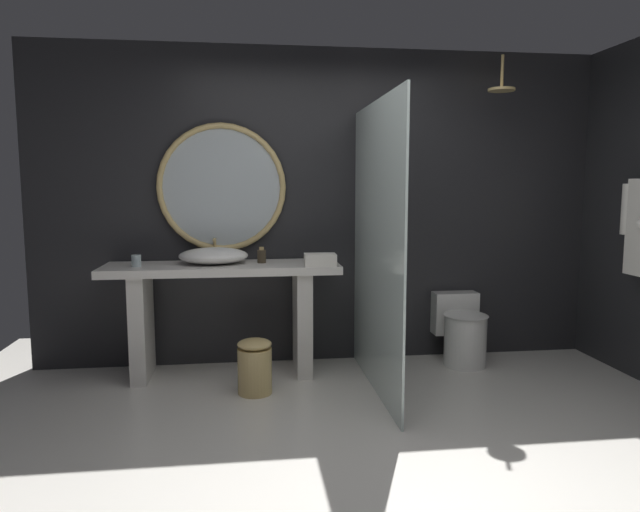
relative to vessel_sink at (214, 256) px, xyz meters
The scene contains 12 objects.
ground_plane 2.07m from the vessel_sink, 59.98° to the right, with size 5.76×5.76×0.00m, color silver.
back_wall_panel 1.04m from the vessel_sink, 18.25° to the left, with size 4.80×0.10×2.60m, color #232326.
vanity_counter 0.36m from the vessel_sink, 30.23° to the right, with size 1.81×0.55×0.88m.
vessel_sink is the anchor object (origin of this frame).
tumbler_cup 0.57m from the vessel_sink, behind, with size 0.07×0.07×0.09m, color silver.
soap_dispenser 0.37m from the vessel_sink, ahead, with size 0.07×0.07×0.13m.
round_wall_mirror 0.57m from the vessel_sink, 72.86° to the left, with size 1.03×0.05×1.03m.
shower_glass_panel 1.28m from the vessel_sink, 23.30° to the right, with size 0.02×1.52×2.07m, color silver.
rain_shower_head 2.62m from the vessel_sink, ahead, with size 0.21×0.21×0.28m.
toilet 2.14m from the vessel_sink, ahead, with size 0.38×0.56×0.57m.
waste_bin 0.94m from the vessel_sink, 58.60° to the right, with size 0.25×0.25×0.40m.
folded_hand_towel 0.84m from the vessel_sink, 14.64° to the right, with size 0.24×0.18×0.09m, color silver.
Camera 1 is at (-0.67, -2.88, 1.48)m, focal length 32.08 mm.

